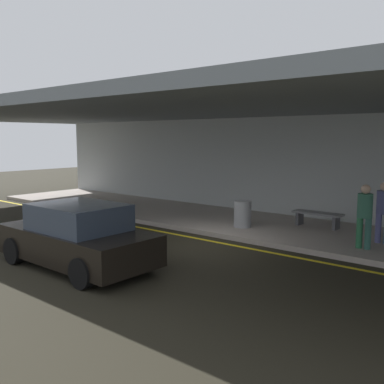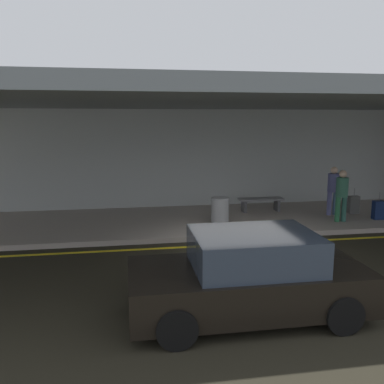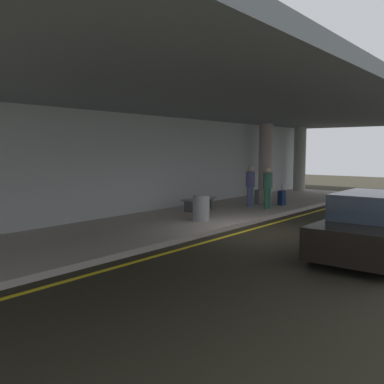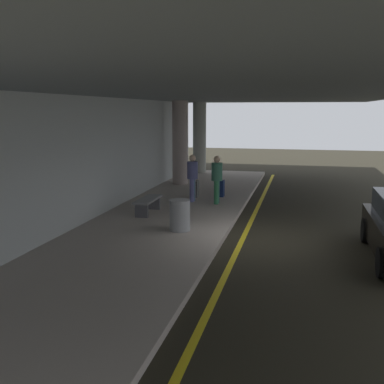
{
  "view_description": "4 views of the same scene",
  "coord_description": "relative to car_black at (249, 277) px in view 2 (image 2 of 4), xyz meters",
  "views": [
    {
      "loc": [
        7.58,
        -9.35,
        3.02
      ],
      "look_at": [
        -1.89,
        1.98,
        1.16
      ],
      "focal_mm": 40.58,
      "sensor_mm": 36.0,
      "label": 1
    },
    {
      "loc": [
        -2.91,
        -9.88,
        3.4
      ],
      "look_at": [
        -0.97,
        1.9,
        1.28
      ],
      "focal_mm": 37.89,
      "sensor_mm": 36.0,
      "label": 2
    },
    {
      "loc": [
        -11.08,
        -6.27,
        2.49
      ],
      "look_at": [
        -0.66,
        2.14,
        1.17
      ],
      "focal_mm": 39.82,
      "sensor_mm": 36.0,
      "label": 3
    },
    {
      "loc": [
        -12.1,
        -0.91,
        3.4
      ],
      "look_at": [
        -0.89,
        1.72,
        1.39
      ],
      "focal_mm": 44.06,
      "sensor_mm": 36.0,
      "label": 4
    }
  ],
  "objects": [
    {
      "name": "terminal_back_wall",
      "position": [
        0.85,
        8.81,
        1.19
      ],
      "size": [
        26.0,
        0.3,
        3.8
      ],
      "primitive_type": "cube",
      "color": "#AFB5B5",
      "rests_on": "ground"
    },
    {
      "name": "suitcase_upright_primary",
      "position": [
        6.17,
        5.5,
        -0.25
      ],
      "size": [
        0.36,
        0.22,
        0.9
      ],
      "rotation": [
        0.0,
        0.0,
        0.11
      ],
      "color": "#101F48",
      "rests_on": "sidewalk"
    },
    {
      "name": "person_waiting_for_ride",
      "position": [
        4.77,
        5.42,
        0.4
      ],
      "size": [
        0.38,
        0.38,
        1.68
      ],
      "rotation": [
        0.0,
        0.0,
        3.71
      ],
      "color": "#286A42",
      "rests_on": "sidewalk"
    },
    {
      "name": "car_black",
      "position": [
        0.0,
        0.0,
        0.0
      ],
      "size": [
        4.1,
        1.92,
        1.5
      ],
      "rotation": [
        0.0,
        0.0,
        3.2
      ],
      "color": "black",
      "rests_on": "ground"
    },
    {
      "name": "lane_stripe_yellow",
      "position": [
        0.85,
        4.01,
        -0.71
      ],
      "size": [
        26.0,
        0.14,
        0.01
      ],
      "primitive_type": "cube",
      "color": "yellow",
      "rests_on": "ground"
    },
    {
      "name": "sidewalk",
      "position": [
        0.85,
        6.56,
        -0.64
      ],
      "size": [
        26.0,
        4.2,
        0.15
      ],
      "primitive_type": "cube",
      "color": "#A89C93",
      "rests_on": "ground"
    },
    {
      "name": "bench_metal",
      "position": [
        2.7,
        7.26,
        -0.21
      ],
      "size": [
        1.6,
        0.5,
        0.48
      ],
      "color": "slate",
      "rests_on": "sidewalk"
    },
    {
      "name": "ceiling_overhang",
      "position": [
        0.85,
        6.06,
        3.24
      ],
      "size": [
        28.0,
        13.2,
        0.3
      ],
      "primitive_type": "cube",
      "color": "slate",
      "rests_on": "support_column_far_left"
    },
    {
      "name": "traveler_with_luggage",
      "position": [
        4.97,
        6.34,
        0.4
      ],
      "size": [
        0.38,
        0.38,
        1.68
      ],
      "rotation": [
        0.0,
        0.0,
        5.42
      ],
      "color": "#585B96",
      "rests_on": "sidewalk"
    },
    {
      "name": "trash_bin_steel",
      "position": [
        0.84,
        5.73,
        -0.14
      ],
      "size": [
        0.56,
        0.56,
        0.85
      ],
      "primitive_type": "cylinder",
      "color": "gray",
      "rests_on": "sidewalk"
    },
    {
      "name": "ground_plane",
      "position": [
        0.85,
        3.46,
        -0.71
      ],
      "size": [
        60.0,
        60.0,
        0.0
      ],
      "primitive_type": "plane",
      "color": "black"
    },
    {
      "name": "suitcase_upright_secondary",
      "position": [
        5.83,
        6.43,
        -0.25
      ],
      "size": [
        0.36,
        0.22,
        0.9
      ],
      "rotation": [
        0.0,
        0.0,
        -0.29
      ],
      "color": "#575855",
      "rests_on": "sidewalk"
    }
  ]
}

